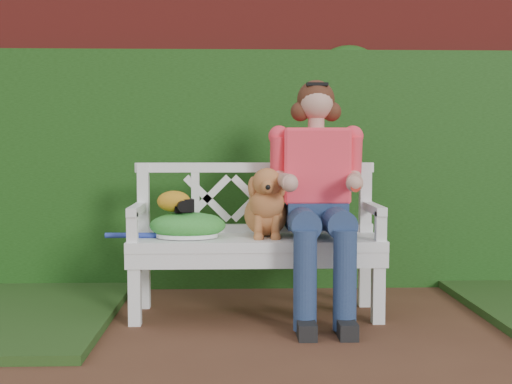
{
  "coord_description": "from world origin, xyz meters",
  "views": [
    {
      "loc": [
        -0.39,
        -3.26,
        1.04
      ],
      "look_at": [
        -0.25,
        0.83,
        0.75
      ],
      "focal_mm": 48.0,
      "sensor_mm": 36.0,
      "label": 1
    }
  ],
  "objects": [
    {
      "name": "camera_item",
      "position": [
        -0.68,
        0.8,
        0.67
      ],
      "size": [
        0.13,
        0.11,
        0.08
      ],
      "primitive_type": "cube",
      "rotation": [
        0.0,
        0.0,
        0.26
      ],
      "color": "black",
      "rests_on": "green_bag"
    },
    {
      "name": "garden_bench",
      "position": [
        -0.25,
        0.83,
        0.24
      ],
      "size": [
        1.62,
        0.71,
        0.48
      ],
      "primitive_type": null,
      "rotation": [
        0.0,
        0.0,
        -0.07
      ],
      "color": "white",
      "rests_on": "ground"
    },
    {
      "name": "green_bag",
      "position": [
        -0.66,
        0.81,
        0.56
      ],
      "size": [
        0.46,
        0.36,
        0.15
      ],
      "primitive_type": null,
      "rotation": [
        0.0,
        0.0,
        0.02
      ],
      "color": "#1F9B1B",
      "rests_on": "garden_bench"
    },
    {
      "name": "baseball_glove",
      "position": [
        -0.74,
        0.81,
        0.7
      ],
      "size": [
        0.23,
        0.19,
        0.13
      ],
      "primitive_type": "ellipsoid",
      "rotation": [
        0.0,
        0.0,
        -0.25
      ],
      "color": "#BF8119",
      "rests_on": "green_bag"
    },
    {
      "name": "brick_wall",
      "position": [
        0.0,
        1.9,
        1.1
      ],
      "size": [
        10.0,
        0.3,
        2.2
      ],
      "primitive_type": "cube",
      "color": "maroon",
      "rests_on": "ground"
    },
    {
      "name": "ground",
      "position": [
        0.0,
        0.0,
        0.0
      ],
      "size": [
        60.0,
        60.0,
        0.0
      ],
      "primitive_type": "plane",
      "color": "#4E2C1D"
    },
    {
      "name": "tennis_racket",
      "position": [
        -0.7,
        0.79,
        0.5
      ],
      "size": [
        0.72,
        0.35,
        0.03
      ],
      "primitive_type": null,
      "rotation": [
        0.0,
        0.0,
        -0.09
      ],
      "color": "white",
      "rests_on": "garden_bench"
    },
    {
      "name": "seated_woman",
      "position": [
        0.11,
        0.81,
        0.7
      ],
      "size": [
        0.78,
        0.92,
        1.41
      ],
      "primitive_type": null,
      "rotation": [
        0.0,
        0.0,
        -0.27
      ],
      "color": "#DC4877",
      "rests_on": "ground"
    },
    {
      "name": "dog",
      "position": [
        -0.19,
        0.83,
        0.69
      ],
      "size": [
        0.34,
        0.42,
        0.42
      ],
      "primitive_type": null,
      "rotation": [
        0.0,
        0.0,
        -0.17
      ],
      "color": "#B37937",
      "rests_on": "garden_bench"
    },
    {
      "name": "ivy_hedge",
      "position": [
        0.0,
        1.68,
        0.85
      ],
      "size": [
        10.0,
        0.18,
        1.7
      ],
      "primitive_type": "cube",
      "color": "#22541A",
      "rests_on": "ground"
    }
  ]
}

